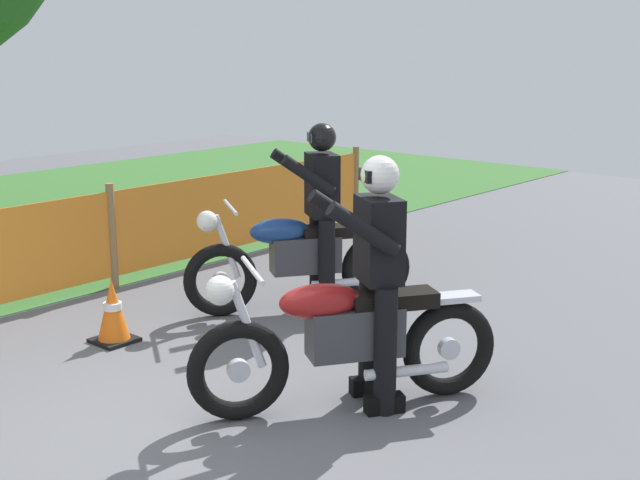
{
  "coord_description": "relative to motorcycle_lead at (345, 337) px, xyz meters",
  "views": [
    {
      "loc": [
        -2.92,
        -4.14,
        2.42
      ],
      "look_at": [
        1.92,
        0.09,
        0.9
      ],
      "focal_mm": 48.25,
      "sensor_mm": 36.0,
      "label": 1
    }
  ],
  "objects": [
    {
      "name": "ground",
      "position": [
        -1.23,
        0.73,
        -0.5
      ],
      "size": [
        24.0,
        24.0,
        0.02
      ],
      "primitive_type": "cube",
      "color": "#5B5B60"
    },
    {
      "name": "rider_trailing",
      "position": [
        1.53,
        1.55,
        0.43
      ],
      "size": [
        0.73,
        0.72,
        1.69
      ],
      "rotation": [
        0.0,
        0.0,
        2.55
      ],
      "color": "black",
      "rests_on": "ground"
    },
    {
      "name": "motorcycle_lead",
      "position": [
        0.0,
        0.0,
        0.0
      ],
      "size": [
        1.85,
        1.27,
        1.01
      ],
      "rotation": [
        0.0,
        0.0,
        2.56
      ],
      "color": "black",
      "rests_on": "ground"
    },
    {
      "name": "rider_lead",
      "position": [
        0.17,
        -0.11,
        0.43
      ],
      "size": [
        0.73,
        0.72,
        1.69
      ],
      "rotation": [
        0.0,
        0.0,
        2.56
      ],
      "color": "black",
      "rests_on": "ground"
    },
    {
      "name": "motorcycle_trailing",
      "position": [
        1.36,
        1.66,
        -0.01
      ],
      "size": [
        1.81,
        1.27,
        1.0
      ],
      "rotation": [
        0.0,
        0.0,
        2.55
      ],
      "color": "black",
      "rests_on": "ground"
    },
    {
      "name": "traffic_cone",
      "position": [
        -0.26,
        2.22,
        -0.23
      ],
      "size": [
        0.32,
        0.32,
        0.53
      ],
      "color": "black",
      "rests_on": "ground"
    }
  ]
}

